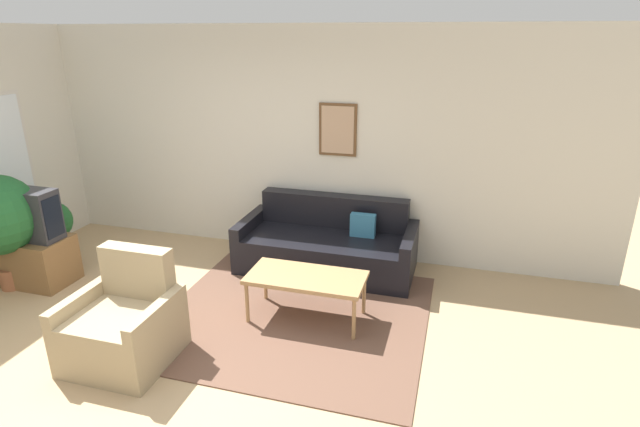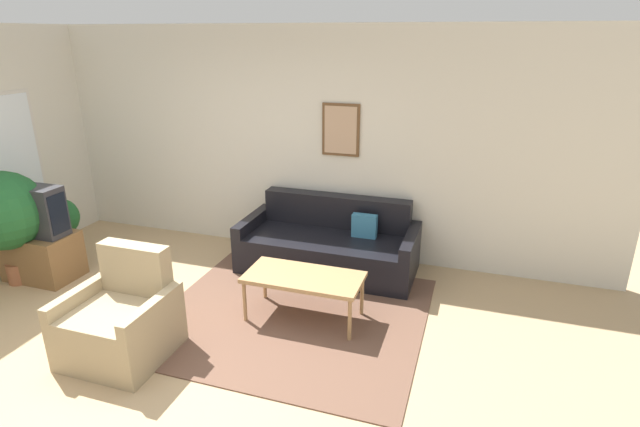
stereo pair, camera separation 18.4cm
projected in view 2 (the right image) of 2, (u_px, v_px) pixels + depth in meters
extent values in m
plane|color=tan|center=(157.00, 364.00, 4.15)|extent=(16.00, 16.00, 0.00)
cube|color=brown|center=(292.00, 315.00, 4.86)|extent=(2.51, 2.32, 0.01)
cube|color=beige|center=(277.00, 142.00, 6.06)|extent=(8.00, 0.06, 2.70)
cube|color=brown|center=(341.00, 130.00, 5.71)|extent=(0.44, 0.03, 0.60)
cube|color=tan|center=(340.00, 130.00, 5.69)|extent=(0.38, 0.01, 0.54)
cube|color=black|center=(328.00, 253.00, 5.74)|extent=(1.76, 0.90, 0.42)
cube|color=black|center=(337.00, 211.00, 5.91)|extent=(1.76, 0.20, 0.38)
cube|color=black|center=(253.00, 237.00, 5.99)|extent=(0.12, 0.90, 0.56)
cube|color=black|center=(410.00, 258.00, 5.44)|extent=(0.12, 0.90, 0.56)
cube|color=teal|center=(364.00, 226.00, 5.61)|extent=(0.28, 0.10, 0.28)
cube|color=#A87F51|center=(304.00, 277.00, 4.67)|extent=(1.10, 0.54, 0.04)
cylinder|color=#A87F51|center=(245.00, 302.00, 4.70)|extent=(0.04, 0.04, 0.42)
cylinder|color=#A87F51|center=(350.00, 320.00, 4.40)|extent=(0.04, 0.04, 0.42)
cylinder|color=#A87F51|center=(265.00, 280.00, 5.11)|extent=(0.04, 0.04, 0.42)
cylinder|color=#A87F51|center=(362.00, 296.00, 4.80)|extent=(0.04, 0.04, 0.42)
cube|color=brown|center=(42.00, 256.00, 5.55)|extent=(0.76, 0.50, 0.52)
cube|color=#2D2D33|center=(33.00, 210.00, 5.37)|extent=(0.70, 0.28, 0.55)
cube|color=black|center=(59.00, 214.00, 5.26)|extent=(0.01, 0.23, 0.43)
cube|color=tan|center=(120.00, 332.00, 4.19)|extent=(0.63, 0.76, 0.46)
cube|color=tan|center=(136.00, 268.00, 4.30)|extent=(0.63, 0.16, 0.44)
cube|color=tan|center=(84.00, 318.00, 4.28)|extent=(0.09, 0.76, 0.58)
cube|color=tan|center=(155.00, 333.00, 4.06)|extent=(0.09, 0.76, 0.58)
cylinder|color=#935638|center=(18.00, 273.00, 5.48)|extent=(0.22, 0.22, 0.23)
cylinder|color=#51381E|center=(13.00, 253.00, 5.40)|extent=(0.04, 0.04, 0.25)
sphere|color=#1E5628|center=(4.00, 211.00, 5.23)|extent=(0.84, 0.84, 0.84)
cylinder|color=#935638|center=(65.00, 251.00, 6.07)|extent=(0.25, 0.25, 0.20)
cylinder|color=#51381E|center=(63.00, 238.00, 6.02)|extent=(0.04, 0.04, 0.14)
sphere|color=#1E5628|center=(59.00, 217.00, 5.93)|extent=(0.46, 0.46, 0.46)
cylinder|color=#383D42|center=(39.00, 256.00, 5.90)|extent=(0.32, 0.32, 0.22)
cylinder|color=#51381E|center=(36.00, 242.00, 5.84)|extent=(0.04, 0.04, 0.14)
sphere|color=#3D8442|center=(32.00, 220.00, 5.75)|extent=(0.47, 0.47, 0.47)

